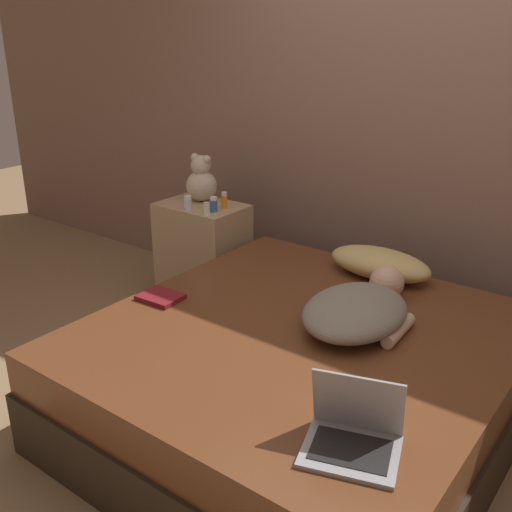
{
  "coord_description": "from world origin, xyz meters",
  "views": [
    {
      "loc": [
        1.26,
        -2.01,
        1.79
      ],
      "look_at": [
        -0.43,
        0.23,
        0.68
      ],
      "focal_mm": 42.0,
      "sensor_mm": 36.0,
      "label": 1
    }
  ],
  "objects_px": {
    "bottle_orange": "(224,201)",
    "bottle_blue": "(214,204)",
    "person_lying": "(360,308)",
    "laptop": "(353,433)",
    "book": "(161,297)",
    "bottle_white": "(207,209)",
    "pillow": "(380,263)",
    "bottle_clear": "(188,203)",
    "teddy_bear": "(201,181)"
  },
  "relations": [
    {
      "from": "bottle_blue",
      "to": "person_lying",
      "type": "bearing_deg",
      "value": -19.61
    },
    {
      "from": "laptop",
      "to": "bottle_orange",
      "type": "distance_m",
      "value": 2.09
    },
    {
      "from": "pillow",
      "to": "bottle_blue",
      "type": "distance_m",
      "value": 1.09
    },
    {
      "from": "pillow",
      "to": "book",
      "type": "relative_size",
      "value": 2.65
    },
    {
      "from": "teddy_bear",
      "to": "laptop",
      "type": "bearing_deg",
      "value": -36.12
    },
    {
      "from": "teddy_bear",
      "to": "bottle_orange",
      "type": "bearing_deg",
      "value": -11.43
    },
    {
      "from": "laptop",
      "to": "bottle_blue",
      "type": "xyz_separation_m",
      "value": [
        -1.63,
        1.21,
        0.18
      ]
    },
    {
      "from": "laptop",
      "to": "bottle_clear",
      "type": "xyz_separation_m",
      "value": [
        -1.79,
        1.15,
        0.18
      ]
    },
    {
      "from": "bottle_blue",
      "to": "pillow",
      "type": "bearing_deg",
      "value": 5.91
    },
    {
      "from": "person_lying",
      "to": "bottle_clear",
      "type": "distance_m",
      "value": 1.46
    },
    {
      "from": "pillow",
      "to": "bottle_orange",
      "type": "height_order",
      "value": "bottle_orange"
    },
    {
      "from": "pillow",
      "to": "bottle_white",
      "type": "relative_size",
      "value": 7.41
    },
    {
      "from": "pillow",
      "to": "bottle_white",
      "type": "xyz_separation_m",
      "value": [
        -1.06,
        -0.19,
        0.16
      ]
    },
    {
      "from": "teddy_bear",
      "to": "bottle_white",
      "type": "relative_size",
      "value": 3.99
    },
    {
      "from": "bottle_white",
      "to": "book",
      "type": "relative_size",
      "value": 0.36
    },
    {
      "from": "laptop",
      "to": "teddy_bear",
      "type": "distance_m",
      "value": 2.31
    },
    {
      "from": "person_lying",
      "to": "bottle_blue",
      "type": "bearing_deg",
      "value": 157.04
    },
    {
      "from": "laptop",
      "to": "book",
      "type": "distance_m",
      "value": 1.36
    },
    {
      "from": "pillow",
      "to": "person_lying",
      "type": "bearing_deg",
      "value": -72.71
    },
    {
      "from": "teddy_bear",
      "to": "book",
      "type": "bearing_deg",
      "value": -59.33
    },
    {
      "from": "laptop",
      "to": "bottle_white",
      "type": "bearing_deg",
      "value": 126.95
    },
    {
      "from": "bottle_orange",
      "to": "book",
      "type": "bearing_deg",
      "value": -69.87
    },
    {
      "from": "book",
      "to": "bottle_orange",
      "type": "bearing_deg",
      "value": 110.13
    },
    {
      "from": "laptop",
      "to": "bottle_white",
      "type": "xyz_separation_m",
      "value": [
        -1.62,
        1.14,
        0.18
      ]
    },
    {
      "from": "bottle_blue",
      "to": "laptop",
      "type": "bearing_deg",
      "value": -36.65
    },
    {
      "from": "bottle_orange",
      "to": "bottle_blue",
      "type": "distance_m",
      "value": 0.09
    },
    {
      "from": "bottle_clear",
      "to": "bottle_white",
      "type": "xyz_separation_m",
      "value": [
        0.17,
        -0.01,
        -0.01
      ]
    },
    {
      "from": "bottle_blue",
      "to": "bottle_white",
      "type": "bearing_deg",
      "value": -83.08
    },
    {
      "from": "bottle_orange",
      "to": "bottle_blue",
      "type": "relative_size",
      "value": 1.13
    },
    {
      "from": "bottle_orange",
      "to": "bottle_clear",
      "type": "height_order",
      "value": "bottle_orange"
    },
    {
      "from": "bottle_clear",
      "to": "book",
      "type": "height_order",
      "value": "bottle_clear"
    },
    {
      "from": "bottle_clear",
      "to": "bottle_white",
      "type": "height_order",
      "value": "bottle_clear"
    },
    {
      "from": "person_lying",
      "to": "book",
      "type": "distance_m",
      "value": 0.98
    },
    {
      "from": "bottle_white",
      "to": "bottle_blue",
      "type": "relative_size",
      "value": 0.82
    },
    {
      "from": "pillow",
      "to": "teddy_bear",
      "type": "height_order",
      "value": "teddy_bear"
    },
    {
      "from": "laptop",
      "to": "person_lying",
      "type": "bearing_deg",
      "value": 98.64
    },
    {
      "from": "bottle_white",
      "to": "person_lying",
      "type": "bearing_deg",
      "value": -16.64
    },
    {
      "from": "bottle_clear",
      "to": "bottle_white",
      "type": "relative_size",
      "value": 1.15
    },
    {
      "from": "teddy_bear",
      "to": "bottle_orange",
      "type": "height_order",
      "value": "teddy_bear"
    },
    {
      "from": "bottle_white",
      "to": "laptop",
      "type": "bearing_deg",
      "value": -35.08
    },
    {
      "from": "person_lying",
      "to": "laptop",
      "type": "distance_m",
      "value": 0.86
    },
    {
      "from": "person_lying",
      "to": "bottle_blue",
      "type": "height_order",
      "value": "bottle_blue"
    },
    {
      "from": "person_lying",
      "to": "bottle_white",
      "type": "xyz_separation_m",
      "value": [
        -1.24,
        0.37,
        0.15
      ]
    },
    {
      "from": "person_lying",
      "to": "bottle_blue",
      "type": "distance_m",
      "value": 1.33
    },
    {
      "from": "pillow",
      "to": "bottle_white",
      "type": "bearing_deg",
      "value": -170.12
    },
    {
      "from": "teddy_bear",
      "to": "bottle_blue",
      "type": "distance_m",
      "value": 0.27
    },
    {
      "from": "pillow",
      "to": "bottle_clear",
      "type": "distance_m",
      "value": 1.25
    },
    {
      "from": "pillow",
      "to": "laptop",
      "type": "relative_size",
      "value": 1.55
    },
    {
      "from": "laptop",
      "to": "bottle_clear",
      "type": "distance_m",
      "value": 2.13
    },
    {
      "from": "bottle_clear",
      "to": "book",
      "type": "xyz_separation_m",
      "value": [
        0.49,
        -0.74,
        -0.23
      ]
    }
  ]
}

